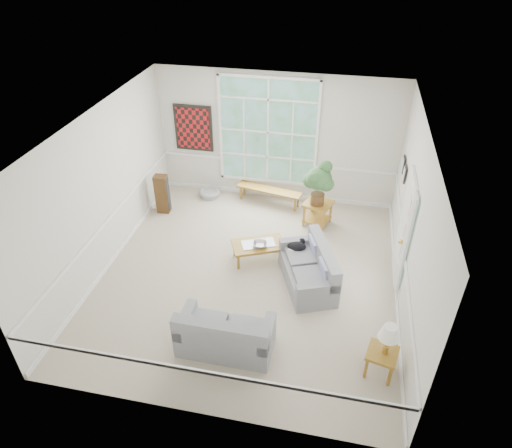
# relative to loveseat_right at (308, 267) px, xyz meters

# --- Properties ---
(floor) EXTENTS (5.50, 6.00, 0.01)m
(floor) POSITION_rel_loveseat_right_xyz_m (-1.11, 0.03, -0.41)
(floor) COLOR #ACA08C
(floor) RESTS_ON ground
(ceiling) EXTENTS (5.50, 6.00, 0.02)m
(ceiling) POSITION_rel_loveseat_right_xyz_m (-1.11, 0.03, 2.60)
(ceiling) COLOR white
(ceiling) RESTS_ON ground
(wall_back) EXTENTS (5.50, 0.02, 3.00)m
(wall_back) POSITION_rel_loveseat_right_xyz_m (-1.11, 3.03, 1.10)
(wall_back) COLOR silver
(wall_back) RESTS_ON ground
(wall_front) EXTENTS (5.50, 0.02, 3.00)m
(wall_front) POSITION_rel_loveseat_right_xyz_m (-1.11, -2.97, 1.10)
(wall_front) COLOR silver
(wall_front) RESTS_ON ground
(wall_left) EXTENTS (0.02, 6.00, 3.00)m
(wall_left) POSITION_rel_loveseat_right_xyz_m (-3.86, 0.03, 1.10)
(wall_left) COLOR silver
(wall_left) RESTS_ON ground
(wall_right) EXTENTS (0.02, 6.00, 3.00)m
(wall_right) POSITION_rel_loveseat_right_xyz_m (1.64, 0.03, 1.10)
(wall_right) COLOR silver
(wall_right) RESTS_ON ground
(window_back) EXTENTS (2.30, 0.08, 2.40)m
(window_back) POSITION_rel_loveseat_right_xyz_m (-1.31, 2.99, 1.25)
(window_back) COLOR white
(window_back) RESTS_ON wall_back
(entry_door) EXTENTS (0.08, 0.90, 2.10)m
(entry_door) POSITION_rel_loveseat_right_xyz_m (1.60, 0.63, 0.65)
(entry_door) COLOR white
(entry_door) RESTS_ON floor
(door_sidelight) EXTENTS (0.08, 0.26, 1.90)m
(door_sidelight) POSITION_rel_loveseat_right_xyz_m (1.60, -0.00, 0.75)
(door_sidelight) COLOR white
(door_sidelight) RESTS_ON wall_right
(wall_art) EXTENTS (0.90, 0.06, 1.10)m
(wall_art) POSITION_rel_loveseat_right_xyz_m (-3.06, 2.98, 1.20)
(wall_art) COLOR #5D1012
(wall_art) RESTS_ON wall_back
(wall_frame_near) EXTENTS (0.04, 0.26, 0.32)m
(wall_frame_near) POSITION_rel_loveseat_right_xyz_m (1.60, 1.78, 1.15)
(wall_frame_near) COLOR black
(wall_frame_near) RESTS_ON wall_right
(wall_frame_far) EXTENTS (0.04, 0.26, 0.32)m
(wall_frame_far) POSITION_rel_loveseat_right_xyz_m (1.60, 2.18, 1.15)
(wall_frame_far) COLOR black
(wall_frame_far) RESTS_ON wall_right
(loveseat_right) EXTENTS (1.25, 1.66, 0.80)m
(loveseat_right) POSITION_rel_loveseat_right_xyz_m (0.00, 0.00, 0.00)
(loveseat_right) COLOR gray
(loveseat_right) RESTS_ON floor
(loveseat_front) EXTENTS (1.47, 0.77, 0.79)m
(loveseat_front) POSITION_rel_loveseat_right_xyz_m (-1.08, -1.76, -0.00)
(loveseat_front) COLOR gray
(loveseat_front) RESTS_ON floor
(coffee_table) EXTENTS (1.14, 0.91, 0.37)m
(coffee_table) POSITION_rel_loveseat_right_xyz_m (-1.03, 0.53, -0.21)
(coffee_table) COLOR olive
(coffee_table) RESTS_ON floor
(pewter_bowl) EXTENTS (0.38, 0.38, 0.08)m
(pewter_bowl) POSITION_rel_loveseat_right_xyz_m (-0.99, 0.48, 0.02)
(pewter_bowl) COLOR #A4A4A9
(pewter_bowl) RESTS_ON coffee_table
(window_bench) EXTENTS (1.58, 0.61, 0.36)m
(window_bench) POSITION_rel_loveseat_right_xyz_m (-1.20, 2.68, -0.22)
(window_bench) COLOR olive
(window_bench) RESTS_ON floor
(end_table) EXTENTS (0.70, 0.70, 0.55)m
(end_table) POSITION_rel_loveseat_right_xyz_m (-0.01, 2.01, -0.13)
(end_table) COLOR olive
(end_table) RESTS_ON floor
(houseplant) EXTENTS (0.75, 0.75, 1.00)m
(houseplant) POSITION_rel_loveseat_right_xyz_m (-0.03, 1.95, 0.65)
(houseplant) COLOR #325B2F
(houseplant) RESTS_ON end_table
(side_table) EXTENTS (0.52, 0.52, 0.44)m
(side_table) POSITION_rel_loveseat_right_xyz_m (1.29, -1.76, -0.18)
(side_table) COLOR olive
(side_table) RESTS_ON floor
(table_lamp) EXTENTS (0.43, 0.43, 0.53)m
(table_lamp) POSITION_rel_loveseat_right_xyz_m (1.32, -1.75, 0.31)
(table_lamp) COLOR silver
(table_lamp) RESTS_ON side_table
(pet_bed) EXTENTS (0.62, 0.62, 0.15)m
(pet_bed) POSITION_rel_loveseat_right_xyz_m (-2.67, 2.68, -0.33)
(pet_bed) COLOR gray
(pet_bed) RESTS_ON floor
(floor_speaker) EXTENTS (0.30, 0.25, 0.92)m
(floor_speaker) POSITION_rel_loveseat_right_xyz_m (-3.51, 1.82, 0.06)
(floor_speaker) COLOR #442B13
(floor_speaker) RESTS_ON floor
(cat) EXTENTS (0.40, 0.30, 0.17)m
(cat) POSITION_rel_loveseat_right_xyz_m (-0.27, 0.45, 0.09)
(cat) COLOR black
(cat) RESTS_ON loveseat_right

